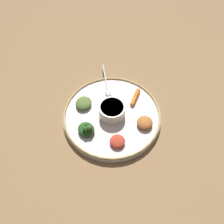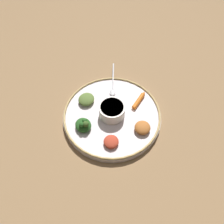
# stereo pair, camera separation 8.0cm
# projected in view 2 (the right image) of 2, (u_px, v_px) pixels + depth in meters

# --- Properties ---
(ground_plane) EXTENTS (2.40, 2.40, 0.00)m
(ground_plane) POSITION_uv_depth(u_px,v_px,m) (112.00, 117.00, 0.83)
(ground_plane) COLOR olive
(platter) EXTENTS (0.37, 0.37, 0.02)m
(platter) POSITION_uv_depth(u_px,v_px,m) (112.00, 116.00, 0.83)
(platter) COLOR silver
(platter) RESTS_ON ground_plane
(platter_rim) EXTENTS (0.37, 0.37, 0.01)m
(platter_rim) POSITION_uv_depth(u_px,v_px,m) (112.00, 114.00, 0.81)
(platter_rim) COLOR tan
(platter_rim) RESTS_ON platter
(center_bowl) EXTENTS (0.10, 0.10, 0.05)m
(center_bowl) POSITION_uv_depth(u_px,v_px,m) (112.00, 110.00, 0.79)
(center_bowl) COLOR silver
(center_bowl) RESTS_ON platter
(spoon) EXTENTS (0.12, 0.16, 0.01)m
(spoon) POSITION_uv_depth(u_px,v_px,m) (113.00, 84.00, 0.90)
(spoon) COLOR silver
(spoon) RESTS_ON platter
(greens_pile) EXTENTS (0.06, 0.06, 0.05)m
(greens_pile) POSITION_uv_depth(u_px,v_px,m) (83.00, 125.00, 0.77)
(greens_pile) COLOR #23511E
(greens_pile) RESTS_ON platter
(carrot_near_spoon) EXTENTS (0.09, 0.05, 0.02)m
(carrot_near_spoon) POSITION_uv_depth(u_px,v_px,m) (139.00, 100.00, 0.84)
(carrot_near_spoon) COLOR orange
(carrot_near_spoon) RESTS_ON platter
(mound_collards) EXTENTS (0.08, 0.08, 0.03)m
(mound_collards) POSITION_uv_depth(u_px,v_px,m) (86.00, 99.00, 0.84)
(mound_collards) COLOR #567033
(mound_collards) RESTS_ON platter
(mound_berbere_red) EXTENTS (0.07, 0.07, 0.02)m
(mound_berbere_red) POSITION_uv_depth(u_px,v_px,m) (111.00, 142.00, 0.74)
(mound_berbere_red) COLOR #B73D28
(mound_berbere_red) RESTS_ON platter
(mound_chickpea) EXTENTS (0.07, 0.07, 0.03)m
(mound_chickpea) POSITION_uv_depth(u_px,v_px,m) (142.00, 128.00, 0.77)
(mound_chickpea) COLOR #B2662D
(mound_chickpea) RESTS_ON platter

